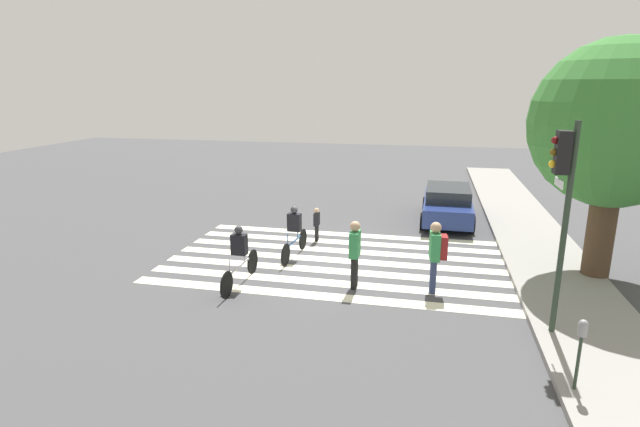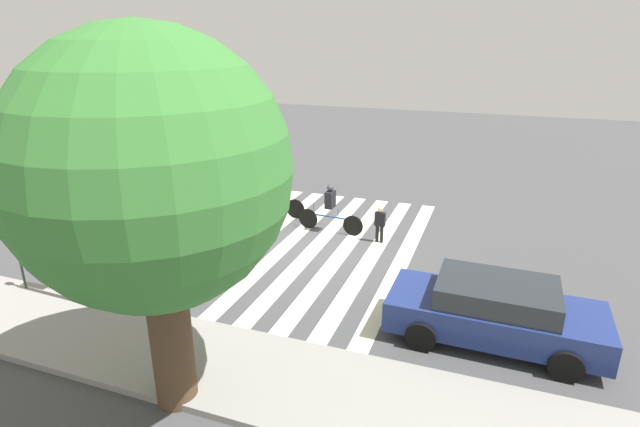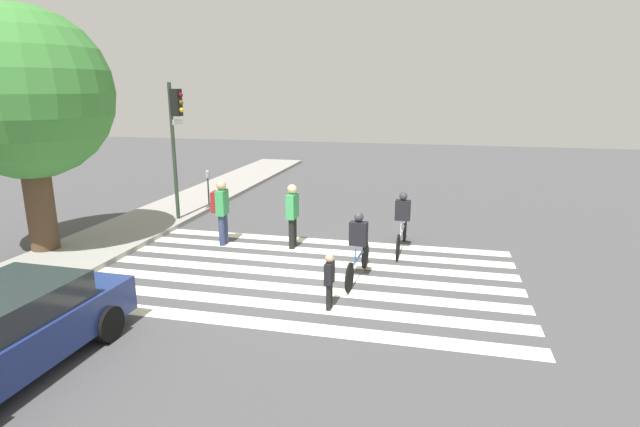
{
  "view_description": "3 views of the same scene",
  "coord_description": "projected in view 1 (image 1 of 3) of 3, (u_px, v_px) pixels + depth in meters",
  "views": [
    {
      "loc": [
        14.09,
        2.61,
        5.2
      ],
      "look_at": [
        -0.94,
        -0.67,
        1.19
      ],
      "focal_mm": 28.0,
      "sensor_mm": 36.0,
      "label": 1
    },
    {
      "loc": [
        -4.94,
        13.21,
        6.16
      ],
      "look_at": [
        0.09,
        -0.58,
        0.86
      ],
      "focal_mm": 28.0,
      "sensor_mm": 36.0,
      "label": 2
    },
    {
      "loc": [
        -10.89,
        -2.92,
        4.35
      ],
      "look_at": [
        0.36,
        -0.28,
        1.44
      ],
      "focal_mm": 28.0,
      "sensor_mm": 36.0,
      "label": 3
    }
  ],
  "objects": [
    {
      "name": "cyclist_near_curb",
      "position": [
        240.0,
        254.0,
        13.1
      ],
      "size": [
        2.43,
        0.41,
        1.64
      ],
      "rotation": [
        0.0,
        0.0,
        -0.03
      ],
      "color": "black",
      "rests_on": "ground_plane"
    },
    {
      "name": "crosswalk_stripes",
      "position": [
        335.0,
        260.0,
        15.18
      ],
      "size": [
        5.84,
        10.0,
        0.01
      ],
      "color": "#F2EDCC",
      "rests_on": "ground_plane"
    },
    {
      "name": "ground_plane",
      "position": [
        335.0,
        260.0,
        15.18
      ],
      "size": [
        60.0,
        60.0,
        0.0
      ],
      "primitive_type": "plane",
      "color": "#444447"
    },
    {
      "name": "parking_meter",
      "position": [
        581.0,
        340.0,
        8.31
      ],
      "size": [
        0.15,
        0.15,
        1.43
      ],
      "color": "#283828",
      "rests_on": "ground_plane"
    },
    {
      "name": "cyclist_far_lane",
      "position": [
        294.0,
        230.0,
        15.23
      ],
      "size": [
        2.27,
        0.42,
        1.62
      ],
      "rotation": [
        0.0,
        0.0,
        -0.07
      ],
      "color": "black",
      "rests_on": "ground_plane"
    },
    {
      "name": "car_parked_silver_sedan",
      "position": [
        448.0,
        204.0,
        19.25
      ],
      "size": [
        4.39,
        1.99,
        1.38
      ],
      "rotation": [
        0.0,
        0.0,
        -0.02
      ],
      "color": "navy",
      "rests_on": "ground_plane"
    },
    {
      "name": "traffic_light",
      "position": [
        563.0,
        190.0,
        9.81
      ],
      "size": [
        0.6,
        0.5,
        4.54
      ],
      "color": "#283828",
      "rests_on": "ground_plane"
    },
    {
      "name": "sidewalk_curb",
      "position": [
        555.0,
        274.0,
        13.87
      ],
      "size": [
        36.0,
        2.5,
        0.14
      ],
      "color": "gray",
      "rests_on": "ground_plane"
    },
    {
      "name": "pedestrian_child_with_backpack",
      "position": [
        355.0,
        251.0,
        12.9
      ],
      "size": [
        0.51,
        0.27,
        1.81
      ],
      "rotation": [
        0.0,
        0.0,
        3.1
      ],
      "color": "black",
      "rests_on": "ground_plane"
    },
    {
      "name": "pedestrian_adult_blue_shirt",
      "position": [
        317.0,
        222.0,
        16.86
      ],
      "size": [
        0.33,
        0.17,
        1.17
      ],
      "rotation": [
        0.0,
        0.0,
        -0.05
      ],
      "color": "black",
      "rests_on": "ground_plane"
    },
    {
      "name": "pedestrian_adult_yellow_jacket",
      "position": [
        436.0,
        252.0,
        12.6
      ],
      "size": [
        0.54,
        0.46,
        1.86
      ],
      "rotation": [
        0.0,
        0.0,
        3.24
      ],
      "color": "navy",
      "rests_on": "ground_plane"
    },
    {
      "name": "street_tree",
      "position": [
        616.0,
        125.0,
        12.69
      ],
      "size": [
        4.31,
        4.31,
        6.38
      ],
      "color": "#4C3826",
      "rests_on": "ground_plane"
    }
  ]
}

